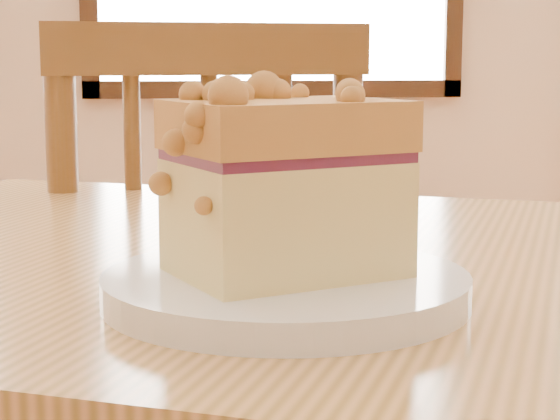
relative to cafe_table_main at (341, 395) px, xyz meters
name	(u,v)px	position (x,y,z in m)	size (l,w,h in m)	color
cafe_table_main	(341,395)	(0.00, 0.00, 0.00)	(1.26, 1.08, 0.75)	tan
cafe_chair_main	(195,359)	(-0.10, 0.58, -0.15)	(0.48, 0.48, 0.96)	brown
plate	(286,289)	(-0.06, -0.14, 0.12)	(0.24, 0.24, 0.02)	white
cake_slice	(285,181)	(-0.06, -0.14, 0.19)	(0.17, 0.15, 0.13)	#CFBC75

